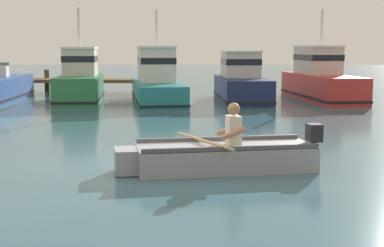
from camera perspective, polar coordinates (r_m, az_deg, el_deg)
ground_plane at (r=10.48m, az=-3.59°, el=-4.02°), size 120.00×120.00×0.00m
rowboat_with_person at (r=9.81m, az=3.00°, el=-3.33°), size 3.72×1.81×1.19m
moored_boat_green at (r=22.65m, az=-11.41°, el=4.29°), size 2.21×5.03×3.70m
moored_boat_teal at (r=22.28m, az=-3.64°, el=4.35°), size 2.79×6.51×3.61m
moored_boat_navy at (r=22.59m, az=5.08°, el=4.26°), size 2.17×5.26×2.04m
moored_boat_red at (r=23.82m, az=13.02°, el=4.45°), size 2.50×6.48×3.71m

